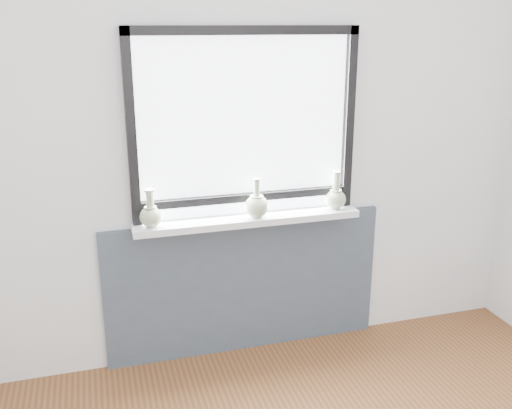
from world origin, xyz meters
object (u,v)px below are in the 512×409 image
object	(u,v)px
windowsill	(248,219)
vase_b	(257,205)
vase_a	(151,215)
vase_c	(336,197)

from	to	relation	value
windowsill	vase_b	bearing A→B (deg)	-34.14
windowsill	vase_b	xyz separation A→B (m)	(0.04, -0.03, 0.09)
vase_a	vase_b	bearing A→B (deg)	-0.89
windowsill	vase_a	world-z (taller)	vase_a
vase_a	vase_c	bearing A→B (deg)	0.74
vase_a	vase_c	world-z (taller)	vase_c
windowsill	vase_c	size ratio (longest dim) A/B	5.77
vase_b	windowsill	bearing A→B (deg)	145.86
vase_c	vase_a	bearing A→B (deg)	-179.26
windowsill	vase_a	size ratio (longest dim) A/B	6.23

